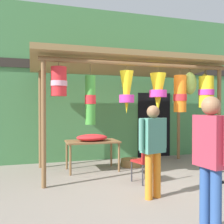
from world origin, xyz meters
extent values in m
plane|color=gray|center=(0.00, 0.00, 0.00)|extent=(30.00, 30.00, 0.00)
cube|color=#47844C|center=(0.00, 2.76, 2.21)|extent=(11.73, 0.25, 4.42)
cube|color=#2D2823|center=(0.00, 2.61, 2.74)|extent=(10.56, 0.04, 0.24)
cube|color=black|center=(1.37, 2.62, 1.00)|extent=(1.10, 0.03, 2.00)
cylinder|color=brown|center=(-2.10, 0.30, 1.24)|extent=(0.09, 0.09, 2.47)
cylinder|color=brown|center=(1.92, 0.30, 1.24)|extent=(0.09, 0.09, 2.47)
cylinder|color=brown|center=(-2.10, 2.09, 1.24)|extent=(0.09, 0.09, 2.47)
cylinder|color=brown|center=(1.92, 2.09, 1.24)|extent=(0.09, 0.09, 2.47)
cylinder|color=brown|center=(-0.09, 0.30, 2.47)|extent=(4.22, 0.10, 0.10)
cylinder|color=brown|center=(-0.09, 2.09, 2.62)|extent=(4.22, 0.10, 0.10)
cube|color=olive|center=(-0.09, 1.19, 2.59)|extent=(4.52, 2.29, 0.25)
cylinder|color=brown|center=(-1.81, 0.34, 2.38)|extent=(0.01, 0.01, 0.08)
cylinder|color=red|center=(-1.81, 0.34, 2.06)|extent=(0.31, 0.31, 0.57)
cylinder|color=pink|center=(-1.81, 0.34, 2.01)|extent=(0.33, 0.33, 0.10)
cylinder|color=brown|center=(-1.17, 0.37, 2.31)|extent=(0.01, 0.01, 0.23)
cylinder|color=green|center=(-1.17, 0.37, 1.70)|extent=(0.21, 0.21, 1.00)
cylinder|color=red|center=(-1.17, 0.37, 1.71)|extent=(0.23, 0.23, 0.18)
cylinder|color=brown|center=(-0.42, 0.28, 2.37)|extent=(0.01, 0.01, 0.11)
cone|color=yellow|center=(-0.42, 0.28, 1.86)|extent=(0.29, 0.29, 0.90)
cylinder|color=#D13399|center=(-0.42, 0.28, 1.73)|extent=(0.31, 0.31, 0.16)
cylinder|color=brown|center=(0.32, 0.31, 2.36)|extent=(0.01, 0.01, 0.13)
cone|color=yellow|center=(0.32, 0.31, 1.87)|extent=(0.35, 0.35, 0.85)
cylinder|color=#D13399|center=(0.32, 0.31, 1.85)|extent=(0.38, 0.38, 0.15)
cylinder|color=brown|center=(0.89, 0.34, 2.35)|extent=(0.01, 0.01, 0.16)
cylinder|color=orange|center=(0.89, 0.34, 1.86)|extent=(0.28, 0.28, 0.83)
cylinder|color=red|center=(0.89, 0.34, 1.77)|extent=(0.30, 0.30, 0.15)
cylinder|color=brown|center=(1.55, 0.29, 2.35)|extent=(0.01, 0.01, 0.16)
cylinder|color=yellow|center=(1.55, 0.29, 1.91)|extent=(0.33, 0.33, 0.72)
cylinder|color=#D13399|center=(1.55, 0.29, 1.90)|extent=(0.36, 0.36, 0.13)
cylinder|color=#4C3D23|center=(1.57, 0.37, 2.38)|extent=(0.02, 0.02, 0.09)
ellipsoid|color=yellow|center=(1.57, 0.37, 2.06)|extent=(0.26, 0.22, 0.56)
cylinder|color=#4C3D23|center=(1.16, 0.36, 2.39)|extent=(0.02, 0.02, 0.07)
ellipsoid|color=#89A842|center=(1.16, 0.36, 2.10)|extent=(0.31, 0.26, 0.51)
cube|color=brown|center=(-0.90, 1.41, 0.71)|extent=(1.27, 0.74, 0.04)
cylinder|color=brown|center=(-1.48, 1.09, 0.35)|extent=(0.05, 0.05, 0.69)
cylinder|color=brown|center=(-0.31, 1.09, 0.35)|extent=(0.05, 0.05, 0.69)
cylinder|color=brown|center=(-1.48, 1.73, 0.35)|extent=(0.05, 0.05, 0.69)
cylinder|color=brown|center=(-0.31, 1.73, 0.35)|extent=(0.05, 0.05, 0.69)
ellipsoid|color=red|center=(-0.91, 1.37, 0.81)|extent=(0.76, 0.53, 0.16)
ellipsoid|color=orange|center=(-0.80, 1.31, 0.82)|extent=(0.34, 0.27, 0.12)
cube|color=#AD1E1E|center=(-0.11, 0.09, 0.44)|extent=(0.49, 0.49, 0.04)
cube|color=#AD1E1E|center=(-0.06, -0.09, 0.64)|extent=(0.40, 0.14, 0.40)
cylinder|color=#333338|center=(0.02, 0.31, 0.22)|extent=(0.03, 0.03, 0.44)
cylinder|color=#333338|center=(-0.33, 0.21, 0.22)|extent=(0.03, 0.03, 0.44)
cylinder|color=#333338|center=(0.11, -0.04, 0.22)|extent=(0.03, 0.03, 0.44)
cylinder|color=#333338|center=(-0.23, -0.13, 0.22)|extent=(0.03, 0.03, 0.44)
cylinder|color=olive|center=(0.18, 1.57, 0.09)|extent=(0.55, 0.55, 0.18)
cylinder|color=orange|center=(-0.44, -0.87, 0.39)|extent=(0.13, 0.13, 0.78)
cylinder|color=orange|center=(-0.27, -0.82, 0.39)|extent=(0.13, 0.13, 0.78)
cube|color=#4C8E7A|center=(-0.36, -0.84, 1.07)|extent=(0.44, 0.32, 0.59)
cylinder|color=#4C8E7A|center=(-0.60, -0.91, 1.10)|extent=(0.08, 0.08, 0.53)
cylinder|color=#4C8E7A|center=(-0.11, -0.78, 1.10)|extent=(0.08, 0.08, 0.53)
sphere|color=#896042|center=(-0.36, -0.84, 1.47)|extent=(0.21, 0.21, 0.21)
cylinder|color=#2D5193|center=(-0.26, -2.31, 0.41)|extent=(0.13, 0.13, 0.83)
cylinder|color=#2D5193|center=(-0.28, -2.13, 0.41)|extent=(0.13, 0.13, 0.83)
cube|color=#B23347|center=(-0.27, -2.22, 1.14)|extent=(0.26, 0.42, 0.62)
cylinder|color=#B23347|center=(-0.30, -1.97, 1.17)|extent=(0.08, 0.08, 0.56)
sphere|color=#9E704C|center=(-0.27, -2.22, 1.57)|extent=(0.23, 0.23, 0.23)
camera|label=1|loc=(-2.34, -4.89, 1.54)|focal=42.25mm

